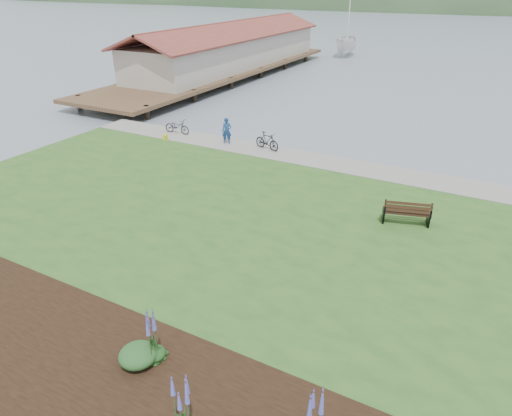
{
  "coord_description": "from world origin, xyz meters",
  "views": [
    {
      "loc": [
        6.38,
        -15.34,
        9.31
      ],
      "look_at": [
        -1.19,
        -1.36,
        1.3
      ],
      "focal_mm": 32.0,
      "sensor_mm": 36.0,
      "label": 1
    }
  ],
  "objects_px": {
    "sailboat": "(346,56)",
    "person": "(227,129)",
    "bicycle_a": "(177,126)",
    "park_bench": "(407,212)"
  },
  "relations": [
    {
      "from": "sailboat",
      "to": "person",
      "type": "bearing_deg",
      "value": -91.13
    },
    {
      "from": "person",
      "to": "sailboat",
      "type": "bearing_deg",
      "value": 73.34
    },
    {
      "from": "bicycle_a",
      "to": "sailboat",
      "type": "distance_m",
      "value": 39.52
    },
    {
      "from": "park_bench",
      "to": "person",
      "type": "height_order",
      "value": "person"
    },
    {
      "from": "park_bench",
      "to": "person",
      "type": "relative_size",
      "value": 1.05
    },
    {
      "from": "park_bench",
      "to": "person",
      "type": "xyz_separation_m",
      "value": [
        -11.65,
        5.17,
        0.37
      ]
    },
    {
      "from": "person",
      "to": "bicycle_a",
      "type": "height_order",
      "value": "person"
    },
    {
      "from": "person",
      "to": "bicycle_a",
      "type": "relative_size",
      "value": 1.04
    },
    {
      "from": "park_bench",
      "to": "sailboat",
      "type": "relative_size",
      "value": 0.07
    },
    {
      "from": "park_bench",
      "to": "bicycle_a",
      "type": "distance_m",
      "value": 16.44
    }
  ]
}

